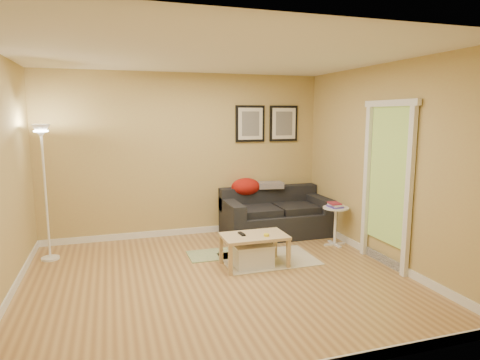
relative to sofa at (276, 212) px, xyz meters
The scene contains 23 objects.
floor 2.09m from the sofa, 132.04° to the right, with size 4.50×4.50×0.00m, color tan.
ceiling 3.03m from the sofa, 132.04° to the right, with size 4.50×4.50×0.00m, color white.
wall_back 1.73m from the sofa, 161.19° to the left, with size 4.50×4.50×0.00m, color tan.
wall_front 3.90m from the sofa, 111.35° to the right, with size 4.50×4.50×0.00m, color tan.
wall_right 1.99m from the sofa, 60.37° to the right, with size 4.00×4.00×0.00m, color tan.
baseboard_back 1.49m from the sofa, 161.56° to the left, with size 4.50×0.02×0.10m, color white.
baseboard_left 3.94m from the sofa, 157.09° to the right, with size 0.02×4.00×0.10m, color white.
baseboard_right 1.79m from the sofa, 60.65° to the right, with size 0.02×4.00×0.10m, color white.
sofa is the anchor object (origin of this frame).
red_throw 0.65m from the sofa, 144.08° to the left, with size 0.48×0.36×0.28m, color #B31E10, non-canonical shape.
plaid_throw 0.50m from the sofa, 88.83° to the left, with size 0.42×0.26×0.10m, color tan, non-canonical shape.
framed_print_left 1.52m from the sofa, 123.96° to the left, with size 0.50×0.04×0.60m, color black, non-canonical shape.
framed_print_right 1.52m from the sofa, 55.99° to the left, with size 0.50×0.04×0.60m, color black, non-canonical shape.
area_rug 1.26m from the sofa, 116.90° to the right, with size 1.25×0.85×0.01m, color beige.
green_runner 1.44m from the sofa, 151.19° to the right, with size 0.70×0.50×0.01m, color #668C4C.
coffee_table 1.49m from the sofa, 123.34° to the right, with size 0.83×0.51×0.42m, color tan, non-canonical shape.
remote_control 1.52m from the sofa, 129.29° to the right, with size 0.05×0.16×0.02m, color black.
tape_roll 1.51m from the sofa, 117.03° to the right, with size 0.07×0.07×0.03m, color yellow.
storage_bin 1.53m from the sofa, 123.78° to the right, with size 0.50×0.37×0.31m, color white, non-canonical shape.
side_table 1.01m from the sofa, 50.48° to the right, with size 0.38×0.38×0.58m, color white, non-canonical shape.
book_stack 1.02m from the sofa, 50.81° to the right, with size 0.17×0.22×0.07m, color #44349C, non-canonical shape.
floor_lamp 3.42m from the sofa, behind, with size 0.24×0.24×1.84m, color white, non-canonical shape.
doorway 1.98m from the sofa, 63.98° to the right, with size 0.12×1.01×2.13m, color white, non-canonical shape.
Camera 1 is at (-1.15, -4.57, 1.95)m, focal length 30.99 mm.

